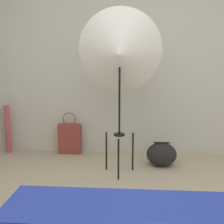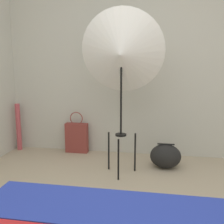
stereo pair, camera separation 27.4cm
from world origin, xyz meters
name	(u,v)px [view 2 (the right image)]	position (x,y,z in m)	size (l,w,h in m)	color
wall_back	(135,60)	(0.00, 2.22, 1.30)	(8.00, 0.05, 2.60)	beige
photo_umbrella	(121,53)	(-0.09, 1.46, 1.36)	(0.94, 0.44, 1.85)	black
tote_bag	(77,137)	(-0.81, 2.10, 0.22)	(0.32, 0.11, 0.59)	brown
duffel_bag	(165,156)	(0.43, 1.72, 0.15)	(0.37, 0.29, 0.30)	black
paper_roll	(19,127)	(-1.69, 2.06, 0.34)	(0.07, 0.07, 0.69)	#BC4C56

